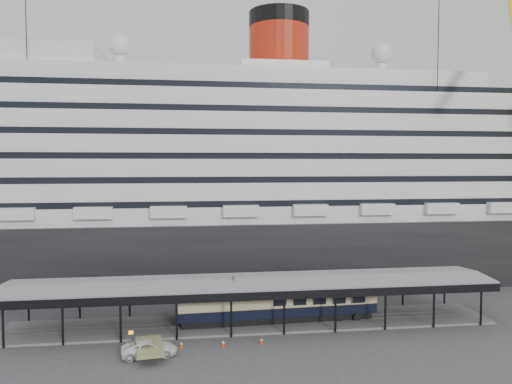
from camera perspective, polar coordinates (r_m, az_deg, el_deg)
ground at (r=55.33m, az=0.35°, el=-16.42°), size 200.00×200.00×0.00m
cruise_ship at (r=83.90m, az=-2.76°, el=3.06°), size 130.00×30.00×43.90m
platform_canopy at (r=59.32m, az=-0.36°, el=-12.66°), size 56.00×9.18×5.30m
port_truck at (r=51.62m, az=-12.09°, el=-17.10°), size 5.60×3.10×1.48m
pullman_carriage at (r=59.65m, az=2.47°, el=-12.16°), size 23.58×4.11×23.04m
traffic_cone_left at (r=53.34m, az=-8.53°, el=-16.84°), size 0.36×0.36×0.69m
traffic_cone_mid at (r=53.16m, az=-3.77°, el=-16.86°), size 0.49×0.49×0.72m
traffic_cone_right at (r=53.78m, az=0.63°, el=-16.62°), size 0.36×0.36×0.70m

